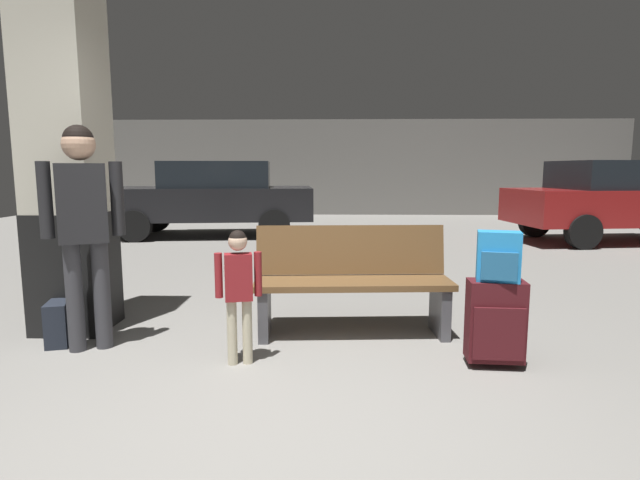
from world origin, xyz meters
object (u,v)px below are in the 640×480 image
(adult, at_px, (83,214))
(backpack_dark_floor, at_px, (60,324))
(backpack_bright, at_px, (498,257))
(bench, at_px, (352,281))
(child, at_px, (238,282))
(parked_car_side, at_px, (622,199))
(structural_pillar, at_px, (66,145))
(parked_car_far, at_px, (212,196))
(suitcase, at_px, (495,321))

(adult, bearing_deg, backpack_dark_floor, 162.30)
(backpack_bright, bearing_deg, backpack_dark_floor, 173.88)
(bench, bearing_deg, child, -139.12)
(parked_car_side, bearing_deg, backpack_bright, -124.59)
(structural_pillar, xyz_separation_m, child, (1.54, -0.76, -0.97))
(bench, distance_m, parked_car_side, 7.62)
(child, relative_size, backpack_dark_floor, 2.79)
(backpack_bright, xyz_separation_m, adult, (-2.96, 0.26, 0.26))
(bench, bearing_deg, backpack_dark_floor, -171.29)
(parked_car_far, bearing_deg, backpack_bright, -62.29)
(bench, height_order, backpack_dark_floor, bench)
(child, bearing_deg, parked_car_far, 104.89)
(adult, bearing_deg, backpack_bright, -4.97)
(backpack_bright, height_order, parked_car_side, parked_car_side)
(suitcase, relative_size, parked_car_side, 0.14)
(backpack_bright, bearing_deg, parked_car_side, 55.41)
(backpack_bright, relative_size, child, 0.36)
(structural_pillar, xyz_separation_m, bench, (2.36, -0.06, -1.12))
(backpack_dark_floor, relative_size, parked_car_far, 0.08)
(structural_pillar, height_order, backpack_dark_floor, structural_pillar)
(backpack_bright, bearing_deg, suitcase, 12.29)
(child, bearing_deg, adult, 167.57)
(adult, relative_size, backpack_dark_floor, 4.93)
(child, bearing_deg, bench, 40.88)
(structural_pillar, height_order, parked_car_side, structural_pillar)
(parked_car_side, bearing_deg, suitcase, -124.58)
(structural_pillar, relative_size, backpack_bright, 9.23)
(child, height_order, backpack_dark_floor, child)
(parked_car_side, bearing_deg, child, -134.25)
(backpack_dark_floor, bearing_deg, adult, -17.70)
(backpack_bright, xyz_separation_m, backpack_dark_floor, (-3.24, 0.35, -0.60))
(backpack_dark_floor, distance_m, parked_car_side, 9.56)
(bench, bearing_deg, structural_pillar, 178.51)
(adult, xyz_separation_m, parked_car_side, (7.24, 5.95, -0.23))
(adult, bearing_deg, parked_car_far, 95.49)
(backpack_bright, relative_size, backpack_dark_floor, 1.00)
(child, relative_size, adult, 0.57)
(structural_pillar, distance_m, bench, 2.61)
(backpack_bright, bearing_deg, child, -179.85)
(backpack_bright, height_order, parked_car_far, parked_car_far)
(structural_pillar, distance_m, parked_car_far, 6.14)
(parked_car_far, bearing_deg, structural_pillar, -87.40)
(adult, relative_size, parked_car_far, 0.39)
(bench, relative_size, adult, 0.97)
(child, xyz_separation_m, parked_car_far, (-1.82, 6.85, 0.22))
(suitcase, xyz_separation_m, parked_car_far, (-3.59, 6.84, 0.48))
(bench, xyz_separation_m, parked_car_side, (5.24, 5.51, 0.36))
(child, distance_m, parked_car_far, 7.09)
(structural_pillar, bearing_deg, suitcase, -12.87)
(bench, height_order, parked_car_side, parked_car_side)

